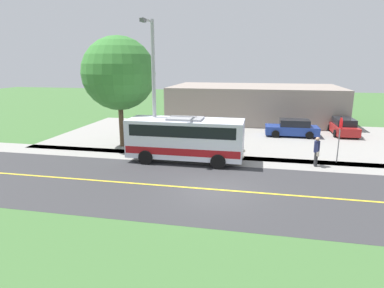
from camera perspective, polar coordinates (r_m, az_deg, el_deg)
ground_plane at (r=16.58m, az=3.91°, el=-7.89°), size 120.00×120.00×0.00m
road_surface at (r=16.58m, az=3.91°, el=-7.88°), size 8.00×100.00×0.01m
sidewalk at (r=21.46m, az=5.82°, el=-2.79°), size 2.40×100.00×0.01m
parking_lot_surface at (r=28.36m, az=13.40°, el=1.03°), size 14.00×36.00×0.01m
road_centre_line at (r=16.58m, az=3.91°, el=-7.86°), size 0.16×100.00×0.00m
shuttle_bus_front at (r=20.80m, az=-1.14°, el=1.16°), size 2.69×7.39×2.82m
pedestrian_with_bags at (r=21.28m, az=20.80°, el=-1.06°), size 0.72×0.34×1.81m
stop_sign at (r=22.33m, az=24.27°, el=1.87°), size 0.76×0.07×2.88m
street_light_pole at (r=21.27m, az=-6.75°, el=10.13°), size 1.97×0.24×8.72m
parked_car_near at (r=29.44m, az=16.99°, el=2.63°), size 2.07×4.43×1.45m
parked_car_far at (r=31.75m, az=24.73°, el=2.74°), size 4.43×2.09×1.45m
tree_curbside at (r=24.82m, az=-12.57°, el=11.84°), size 5.29×5.29×8.04m
commercial_building at (r=36.92m, az=10.72°, el=7.01°), size 10.00×17.59×3.71m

